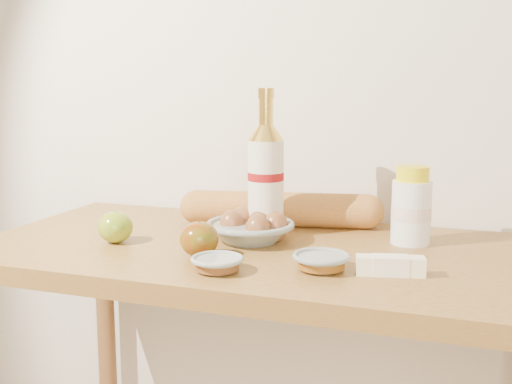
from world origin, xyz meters
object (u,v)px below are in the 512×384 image
table (261,302)px  egg_bowl (251,229)px  baguette (280,209)px  cream_bottle (411,208)px  bourbon_bottle (266,177)px

table → egg_bowl: 0.16m
table → baguette: (-0.02, 0.19, 0.16)m
table → cream_bottle: 0.38m
bourbon_bottle → cream_bottle: size_ratio=1.97×
bourbon_bottle → baguette: bearing=98.3°
bourbon_bottle → egg_bowl: bearing=-94.6°
baguette → bourbon_bottle: bearing=-102.6°
table → bourbon_bottle: size_ratio=3.67×
table → baguette: 0.25m
table → egg_bowl: size_ratio=4.85×
table → bourbon_bottle: 0.27m
cream_bottle → egg_bowl: (-0.33, -0.09, -0.05)m
cream_bottle → baguette: (-0.31, 0.07, -0.04)m
egg_bowl → bourbon_bottle: bearing=76.0°
bourbon_bottle → baguette: size_ratio=0.66×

